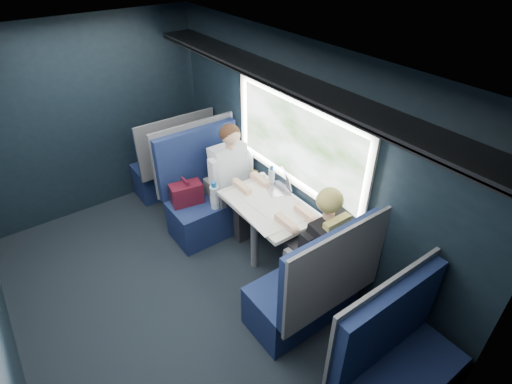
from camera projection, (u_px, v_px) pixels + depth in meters
ground at (182, 303)px, 3.91m from camera, size 2.80×4.20×0.01m
room_shell at (164, 173)px, 3.08m from camera, size 3.00×4.40×2.40m
table at (267, 211)px, 4.03m from camera, size 0.62×1.00×0.74m
seat_bay_near at (208, 197)px, 4.65m from camera, size 1.04×0.62×1.26m
seat_bay_far at (310, 290)px, 3.50m from camera, size 1.04×0.62×1.26m
seat_row_front at (174, 165)px, 5.28m from camera, size 1.04×0.51×1.16m
seat_row_back at (396, 370)px, 2.88m from camera, size 1.04×0.51×1.16m
man at (234, 175)px, 4.50m from camera, size 0.53×0.56×1.32m
woman at (321, 241)px, 3.55m from camera, size 0.53×0.56×1.32m
papers at (266, 204)px, 3.99m from camera, size 0.62×0.86×0.01m
laptop at (281, 183)px, 4.20m from camera, size 0.31×0.35×0.22m
bottle_small at (271, 177)px, 4.23m from camera, size 0.07×0.07×0.23m
cup at (262, 177)px, 4.35m from camera, size 0.06×0.06×0.08m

